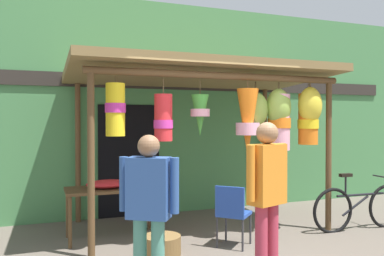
# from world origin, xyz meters

# --- Properties ---
(ground_plane) EXTENTS (30.00, 30.00, 0.00)m
(ground_plane) POSITION_xyz_m (0.00, 0.00, 0.00)
(ground_plane) COLOR #60564C
(shop_facade) EXTENTS (10.98, 0.29, 3.90)m
(shop_facade) POSITION_xyz_m (-0.00, 2.48, 1.95)
(shop_facade) COLOR #47844C
(shop_facade) RESTS_ON ground_plane
(market_stall_canopy) EXTENTS (4.13, 2.41, 2.59)m
(market_stall_canopy) POSITION_xyz_m (0.33, 1.00, 2.19)
(market_stall_canopy) COLOR brown
(market_stall_canopy) RESTS_ON ground_plane
(display_table) EXTENTS (1.33, 0.64, 0.74)m
(display_table) POSITION_xyz_m (-1.26, 1.10, 0.66)
(display_table) COLOR brown
(display_table) RESTS_ON ground_plane
(flower_heap_on_table) EXTENTS (0.62, 0.44, 0.12)m
(flower_heap_on_table) POSITION_xyz_m (-1.32, 1.09, 0.80)
(flower_heap_on_table) COLOR red
(flower_heap_on_table) RESTS_ON display_table
(folding_chair) EXTENTS (0.57, 0.57, 0.84)m
(folding_chair) POSITION_xyz_m (0.17, 0.09, 0.50)
(folding_chair) COLOR #2347A8
(folding_chair) RESTS_ON ground_plane
(wicker_basket_by_table) EXTENTS (0.48, 0.48, 0.25)m
(wicker_basket_by_table) POSITION_xyz_m (-0.80, 0.14, 0.12)
(wicker_basket_by_table) COLOR brown
(wicker_basket_by_table) RESTS_ON ground_plane
(parked_bicycle) EXTENTS (1.75, 0.44, 0.92)m
(parked_bicycle) POSITION_xyz_m (2.46, 0.18, 0.35)
(parked_bicycle) COLOR black
(parked_bicycle) RESTS_ON ground_plane
(vendor_in_orange) EXTENTS (0.51, 0.40, 1.58)m
(vendor_in_orange) POSITION_xyz_m (-1.27, -1.03, 0.93)
(vendor_in_orange) COLOR #4C8E7A
(vendor_in_orange) RESTS_ON ground_plane
(customer_foreground) EXTENTS (0.56, 0.34, 1.70)m
(customer_foreground) POSITION_xyz_m (-0.02, -1.11, 1.01)
(customer_foreground) COLOR #B23347
(customer_foreground) RESTS_ON ground_plane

